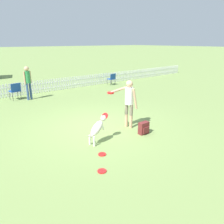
{
  "coord_description": "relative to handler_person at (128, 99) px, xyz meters",
  "views": [
    {
      "loc": [
        -4.17,
        -6.08,
        2.93
      ],
      "look_at": [
        -0.09,
        -0.97,
        0.8
      ],
      "focal_mm": 35.0,
      "sensor_mm": 36.0,
      "label": 1
    }
  ],
  "objects": [
    {
      "name": "backpack_on_grass",
      "position": [
        0.02,
        -0.75,
        -0.85
      ],
      "size": [
        0.35,
        0.22,
        0.4
      ],
      "color": "maroon",
      "rests_on": "ground_plane"
    },
    {
      "name": "picket_fence",
      "position": [
        -0.79,
        7.28,
        -0.67
      ],
      "size": [
        27.96,
        0.04,
        0.74
      ],
      "color": "white",
      "rests_on": "ground_plane"
    },
    {
      "name": "leaping_dog",
      "position": [
        -1.54,
        -0.34,
        -0.55
      ],
      "size": [
        0.93,
        0.38,
        0.85
      ],
      "rotation": [
        0.0,
        0.0,
        -1.36
      ],
      "color": "beige",
      "rests_on": "ground_plane"
    },
    {
      "name": "frisbee_near_dog",
      "position": [
        -2.36,
        -1.67,
        -1.03
      ],
      "size": [
        0.21,
        0.21,
        0.02
      ],
      "color": "red",
      "rests_on": "ground_plane"
    },
    {
      "name": "folding_chair_center",
      "position": [
        4.48,
        6.52,
        -0.57
      ],
      "size": [
        0.46,
        0.48,
        0.79
      ],
      "rotation": [
        0.0,
        0.0,
        3.15
      ],
      "color": "#333338",
      "rests_on": "ground_plane"
    },
    {
      "name": "handler_person",
      "position": [
        0.0,
        0.0,
        0.0
      ],
      "size": [
        1.05,
        0.47,
        1.67
      ],
      "rotation": [
        0.0,
        0.0,
        -4.5
      ],
      "color": "tan",
      "rests_on": "ground_plane"
    },
    {
      "name": "ground_plane",
      "position": [
        -0.79,
        0.78,
        -1.05
      ],
      "size": [
        240.0,
        240.0,
        0.0
      ],
      "primitive_type": "plane",
      "color": "olive"
    },
    {
      "name": "frisbee_near_handler",
      "position": [
        -1.89,
        -1.03,
        -1.03
      ],
      "size": [
        0.21,
        0.21,
        0.02
      ],
      "color": "red",
      "rests_on": "ground_plane"
    },
    {
      "name": "folding_chair_blue_left",
      "position": [
        -1.97,
        6.44,
        -0.51
      ],
      "size": [
        0.55,
        0.57,
        0.89
      ],
      "rotation": [
        0.0,
        0.0,
        3.25
      ],
      "color": "#333338",
      "rests_on": "ground_plane"
    },
    {
      "name": "spectator_standing",
      "position": [
        -1.39,
        6.06,
        0.0
      ],
      "size": [
        0.4,
        0.27,
        1.72
      ],
      "rotation": [
        0.0,
        0.0,
        3.42
      ],
      "color": "#334C7A",
      "rests_on": "ground_plane"
    }
  ]
}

